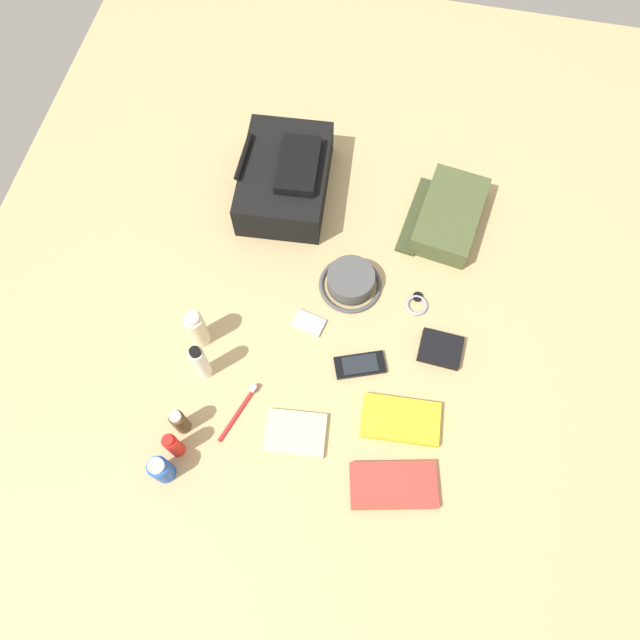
% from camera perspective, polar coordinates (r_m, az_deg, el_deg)
% --- Properties ---
extents(ground_plane, '(2.64, 2.02, 0.02)m').
position_cam_1_polar(ground_plane, '(1.64, 0.00, -0.72)').
color(ground_plane, tan).
rests_on(ground_plane, ground).
extents(backpack, '(0.37, 0.27, 0.15)m').
position_cam_1_polar(backpack, '(1.79, -3.31, 13.36)').
color(backpack, black).
rests_on(backpack, ground_plane).
extents(toiletry_pouch, '(0.30, 0.24, 0.07)m').
position_cam_1_polar(toiletry_pouch, '(1.79, 12.08, 9.69)').
color(toiletry_pouch, '#47512D').
rests_on(toiletry_pouch, ground_plane).
extents(bucket_hat, '(0.18, 0.18, 0.06)m').
position_cam_1_polar(bucket_hat, '(1.65, 2.93, 3.68)').
color(bucket_hat, '#4C4C4C').
rests_on(bucket_hat, ground_plane).
extents(deodorant_spray, '(0.05, 0.05, 0.11)m').
position_cam_1_polar(deodorant_spray, '(1.51, -14.86, -13.59)').
color(deodorant_spray, blue).
rests_on(deodorant_spray, ground_plane).
extents(sunscreen_spray, '(0.03, 0.03, 0.12)m').
position_cam_1_polar(sunscreen_spray, '(1.51, -13.78, -11.50)').
color(sunscreen_spray, red).
rests_on(sunscreen_spray, ground_plane).
extents(cologne_bottle, '(0.04, 0.04, 0.11)m').
position_cam_1_polar(cologne_bottle, '(1.53, -13.20, -9.41)').
color(cologne_bottle, '#473319').
rests_on(cologne_bottle, ground_plane).
extents(toothpaste_tube, '(0.04, 0.04, 0.16)m').
position_cam_1_polar(toothpaste_tube, '(1.53, -11.29, -3.98)').
color(toothpaste_tube, white).
rests_on(toothpaste_tube, ground_plane).
extents(lotion_bottle, '(0.05, 0.05, 0.14)m').
position_cam_1_polar(lotion_bottle, '(1.58, -11.63, -0.83)').
color(lotion_bottle, beige).
rests_on(lotion_bottle, ground_plane).
extents(paperback_novel, '(0.15, 0.23, 0.02)m').
position_cam_1_polar(paperback_novel, '(1.51, 7.00, -15.35)').
color(paperback_novel, red).
rests_on(paperback_novel, ground_plane).
extents(travel_guidebook, '(0.12, 0.20, 0.02)m').
position_cam_1_polar(travel_guidebook, '(1.54, 7.66, -9.41)').
color(travel_guidebook, yellow).
rests_on(travel_guidebook, ground_plane).
extents(cell_phone, '(0.10, 0.14, 0.01)m').
position_cam_1_polar(cell_phone, '(1.58, 3.82, -4.29)').
color(cell_phone, black).
rests_on(cell_phone, ground_plane).
extents(media_player, '(0.07, 0.09, 0.01)m').
position_cam_1_polar(media_player, '(1.62, -1.09, -0.32)').
color(media_player, '#B7B7BC').
rests_on(media_player, ground_plane).
extents(wristwatch, '(0.07, 0.06, 0.01)m').
position_cam_1_polar(wristwatch, '(1.67, 9.18, 1.52)').
color(wristwatch, '#99999E').
rests_on(wristwatch, ground_plane).
extents(toothbrush, '(0.17, 0.07, 0.02)m').
position_cam_1_polar(toothbrush, '(1.56, -7.57, -8.38)').
color(toothbrush, red).
rests_on(toothbrush, ground_plane).
extents(wallet, '(0.10, 0.12, 0.02)m').
position_cam_1_polar(wallet, '(1.62, 11.39, -2.72)').
color(wallet, black).
rests_on(wallet, ground_plane).
extents(notepad, '(0.13, 0.16, 0.02)m').
position_cam_1_polar(notepad, '(1.53, -2.42, -10.70)').
color(notepad, beige).
rests_on(notepad, ground_plane).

